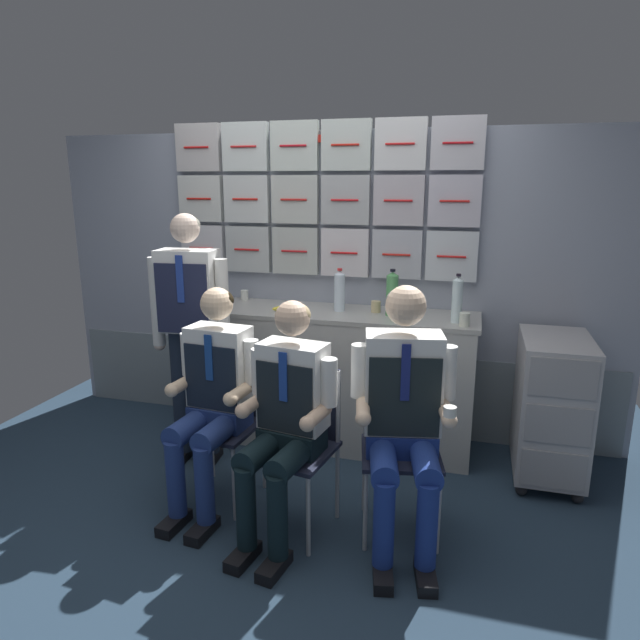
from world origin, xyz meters
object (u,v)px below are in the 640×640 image
(crew_member_left, at_px, (212,391))
(folding_chair_by_counter, at_px, (400,430))
(espresso_cup_small, at_px, (465,319))
(crew_member_standing, at_px, (190,321))
(snack_banana, at_px, (285,309))
(crew_member_right, at_px, (285,413))
(folding_chair_left, at_px, (228,407))
(water_bottle_short, at_px, (457,299))
(crew_member_by_counter, at_px, (404,405))
(service_trolley, at_px, (551,404))
(folding_chair_right, at_px, (300,429))

(crew_member_left, xyz_separation_m, folding_chair_by_counter, (1.02, 0.11, -0.16))
(folding_chair_by_counter, distance_m, espresso_cup_small, 0.87)
(crew_member_left, distance_m, crew_member_standing, 0.63)
(crew_member_left, bearing_deg, snack_banana, 81.91)
(crew_member_right, height_order, espresso_cup_small, crew_member_right)
(folding_chair_left, bearing_deg, crew_member_standing, 142.73)
(water_bottle_short, height_order, snack_banana, water_bottle_short)
(crew_member_left, relative_size, snack_banana, 7.27)
(crew_member_left, distance_m, crew_member_by_counter, 1.06)
(folding_chair_left, xyz_separation_m, crew_member_by_counter, (1.04, -0.20, 0.21))
(snack_banana, bearing_deg, water_bottle_short, 0.30)
(crew_member_left, relative_size, folding_chair_by_counter, 1.46)
(service_trolley, bearing_deg, folding_chair_left, -160.02)
(service_trolley, distance_m, espresso_cup_small, 0.75)
(folding_chair_left, distance_m, crew_member_standing, 0.63)
(service_trolley, bearing_deg, snack_banana, 178.61)
(crew_member_right, bearing_deg, crew_member_standing, 143.80)
(folding_chair_by_counter, distance_m, crew_member_standing, 1.48)
(crew_member_left, distance_m, folding_chair_by_counter, 1.04)
(folding_chair_right, relative_size, crew_member_standing, 0.53)
(crew_member_standing, bearing_deg, folding_chair_right, -27.67)
(crew_member_right, xyz_separation_m, folding_chair_by_counter, (0.54, 0.28, -0.15))
(folding_chair_by_counter, height_order, espresso_cup_small, espresso_cup_small)
(folding_chair_left, bearing_deg, water_bottle_short, 30.00)
(service_trolley, height_order, crew_member_standing, crew_member_standing)
(crew_member_right, bearing_deg, water_bottle_short, 53.61)
(crew_member_left, distance_m, snack_banana, 0.92)
(service_trolley, distance_m, crew_member_right, 1.71)
(crew_member_left, relative_size, crew_member_standing, 0.77)
(service_trolley, height_order, folding_chair_right, service_trolley)
(crew_member_right, bearing_deg, espresso_cup_small, 49.36)
(water_bottle_short, bearing_deg, espresso_cup_small, -58.76)
(folding_chair_left, height_order, folding_chair_by_counter, same)
(crew_member_left, distance_m, crew_member_right, 0.51)
(crew_member_right, height_order, folding_chair_by_counter, crew_member_right)
(espresso_cup_small, bearing_deg, water_bottle_short, 121.24)
(folding_chair_left, xyz_separation_m, espresso_cup_small, (1.29, 0.63, 0.46))
(service_trolley, relative_size, crew_member_standing, 0.56)
(folding_chair_left, xyz_separation_m, crew_member_standing, (-0.38, 0.29, 0.42))
(folding_chair_left, relative_size, crew_member_left, 0.68)
(folding_chair_right, height_order, crew_member_by_counter, crew_member_by_counter)
(crew_member_standing, xyz_separation_m, water_bottle_short, (1.62, 0.43, 0.14))
(service_trolley, relative_size, espresso_cup_small, 10.75)
(crew_member_left, bearing_deg, espresso_cup_small, 31.16)
(crew_member_by_counter, distance_m, snack_banana, 1.32)
(crew_member_left, height_order, folding_chair_by_counter, crew_member_left)
(espresso_cup_small, bearing_deg, crew_member_left, -148.84)
(crew_member_standing, height_order, espresso_cup_small, crew_member_standing)
(crew_member_by_counter, distance_m, crew_member_standing, 1.51)
(folding_chair_left, distance_m, crew_member_by_counter, 1.08)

